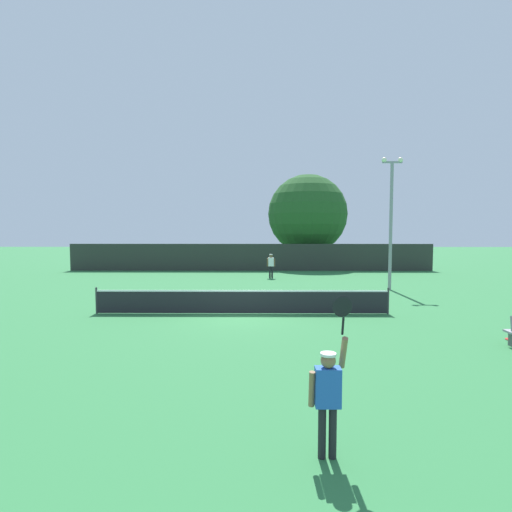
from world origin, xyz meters
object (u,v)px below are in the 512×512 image
at_px(player_receiving, 271,263).
at_px(parked_car_mid, 315,256).
at_px(large_tree, 308,214).
at_px(spare_racket, 511,340).
at_px(light_pole, 391,214).
at_px(parked_car_near, 226,257).
at_px(player_serving, 328,389).
at_px(tennis_ball, 269,310).

relative_size(player_receiving, parked_car_mid, 0.38).
bearing_deg(large_tree, spare_racket, -82.09).
bearing_deg(player_receiving, spare_racket, 113.92).
relative_size(player_receiving, light_pole, 0.23).
relative_size(spare_racket, parked_car_near, 0.12).
bearing_deg(player_serving, tennis_ball, 93.35).
bearing_deg(parked_car_near, tennis_ball, -87.43).
xyz_separation_m(spare_racket, parked_car_mid, (-2.48, 26.69, 0.76)).
height_order(tennis_ball, spare_racket, tennis_ball).
bearing_deg(tennis_ball, parked_car_near, 99.46).
distance_m(player_receiving, large_tree, 10.35).
bearing_deg(spare_racket, tennis_ball, 148.74).
height_order(player_receiving, parked_car_near, parked_car_near).
distance_m(player_receiving, parked_car_near, 10.79).
bearing_deg(parked_car_mid, light_pole, -78.11).
bearing_deg(player_receiving, parked_car_mid, -112.47).
bearing_deg(player_serving, parked_car_mid, 82.66).
xyz_separation_m(player_serving, player_receiving, (-0.23, 22.30, -0.05)).
bearing_deg(parked_car_near, light_pole, -62.56).
height_order(light_pole, parked_car_near, light_pole).
xyz_separation_m(parked_car_near, parked_car_mid, (8.48, 0.88, 0.00)).
height_order(player_serving, large_tree, large_tree).
distance_m(spare_racket, parked_car_near, 28.05).
bearing_deg(player_serving, light_pole, 69.58).
height_order(player_receiving, spare_racket, player_receiving).
distance_m(player_serving, player_receiving, 22.30).
bearing_deg(parked_car_near, large_tree, -14.93).
bearing_deg(light_pole, parked_car_mid, 97.12).
height_order(player_receiving, parked_car_mid, parked_car_mid).
distance_m(light_pole, parked_car_near, 18.95).
relative_size(spare_racket, parked_car_mid, 0.12).
xyz_separation_m(player_receiving, spare_racket, (7.00, -15.77, -1.00)).
height_order(light_pole, large_tree, large_tree).
bearing_deg(light_pole, tennis_ball, -139.57).
xyz_separation_m(spare_racket, light_pole, (-0.45, 10.42, 4.23)).
relative_size(large_tree, parked_car_near, 1.90).
height_order(player_serving, tennis_ball, player_serving).
xyz_separation_m(tennis_ball, parked_car_near, (-3.55, 21.31, 0.74)).
relative_size(parked_car_near, parked_car_mid, 1.01).
relative_size(player_serving, parked_car_near, 0.56).
bearing_deg(player_receiving, tennis_ball, 87.91).
height_order(spare_racket, parked_car_near, parked_car_near).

